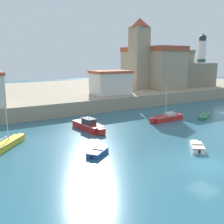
# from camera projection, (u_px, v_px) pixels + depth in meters

# --- Properties ---
(ground_plane) EXTENTS (200.00, 200.00, 0.00)m
(ground_plane) POSITION_uv_depth(u_px,v_px,m) (205.00, 165.00, 24.03)
(ground_plane) COLOR #2D667A
(quay_seawall) EXTENTS (120.00, 40.00, 2.35)m
(quay_seawall) POSITION_uv_depth(u_px,v_px,m) (51.00, 94.00, 61.61)
(quay_seawall) COLOR gray
(quay_seawall) RESTS_ON ground
(dinghy_white_1) EXTENTS (2.89, 3.21, 0.63)m
(dinghy_white_1) POSITION_uv_depth(u_px,v_px,m) (197.00, 147.00, 27.98)
(dinghy_white_1) COLOR white
(dinghy_white_1) RESTS_ON ground
(sailboat_yellow_2) EXTENTS (4.89, 5.59, 4.14)m
(sailboat_yellow_2) POSITION_uv_depth(u_px,v_px,m) (7.00, 144.00, 28.82)
(sailboat_yellow_2) COLOR yellow
(sailboat_yellow_2) RESTS_ON ground
(sailboat_red_3) EXTENTS (6.17, 1.61, 5.25)m
(sailboat_red_3) POSITION_uv_depth(u_px,v_px,m) (167.00, 118.00, 40.60)
(sailboat_red_3) COLOR red
(sailboat_red_3) RESTS_ON ground
(dinghy_blue_4) EXTENTS (3.16, 2.68, 0.62)m
(dinghy_blue_4) POSITION_uv_depth(u_px,v_px,m) (98.00, 152.00, 26.49)
(dinghy_blue_4) COLOR #284C9E
(dinghy_blue_4) RESTS_ON ground
(dinghy_green_6) EXTENTS (4.10, 2.99, 0.57)m
(dinghy_green_6) POSITION_uv_depth(u_px,v_px,m) (204.00, 116.00, 42.88)
(dinghy_green_6) COLOR #237A4C
(dinghy_green_6) RESTS_ON ground
(motorboat_red_7) EXTENTS (2.31, 6.40, 2.54)m
(motorboat_red_7) POSITION_uv_depth(u_px,v_px,m) (88.00, 126.00, 35.38)
(motorboat_red_7) COLOR red
(motorboat_red_7) RESTS_ON ground
(church) EXTENTS (12.45, 16.88, 16.02)m
(church) POSITION_uv_depth(u_px,v_px,m) (150.00, 65.00, 65.22)
(church) COLOR gray
(church) RESTS_ON quay_seawall
(fortress) EXTENTS (13.68, 13.68, 9.12)m
(fortress) POSITION_uv_depth(u_px,v_px,m) (178.00, 72.00, 69.36)
(fortress) COLOR gray
(fortress) RESTS_ON quay_seawall
(lighthouse) EXTENTS (2.27, 2.27, 13.65)m
(lighthouse) POSITION_uv_depth(u_px,v_px,m) (201.00, 60.00, 72.29)
(lighthouse) COLOR silver
(lighthouse) RESTS_ON quay_seawall
(harbor_shed_near_wharf) EXTENTS (7.76, 5.25, 4.70)m
(harbor_shed_near_wharf) POSITION_uv_depth(u_px,v_px,m) (111.00, 82.00, 52.99)
(harbor_shed_near_wharf) COLOR silver
(harbor_shed_near_wharf) RESTS_ON quay_seawall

